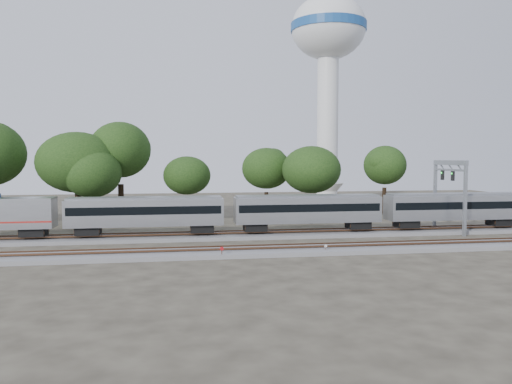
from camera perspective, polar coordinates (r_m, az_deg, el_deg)
The scene contains 15 objects.
ground at distance 52.54m, azimuth -5.46°, elevation -6.30°, with size 160.00×160.00×0.00m, color #383328.
track_far at distance 58.42m, azimuth -5.82°, elevation -5.06°, with size 160.00×5.00×0.73m.
track_near at distance 48.58m, azimuth -5.17°, elevation -6.90°, with size 160.00×5.00×0.73m.
train at distance 59.96m, azimuth 6.04°, elevation -1.91°, with size 91.15×3.14×4.63m.
switch_stand_red at distance 46.55m, azimuth -3.93°, elevation -6.76°, with size 0.35×0.09×1.09m.
switch_stand_white at distance 49.29m, azimuth 7.97°, elevation -6.35°, with size 0.27×0.11×0.88m.
switch_lever at distance 47.71m, azimuth 2.77°, elevation -7.16°, with size 0.50×0.30×0.30m, color #512D19.
water_tower at distance 103.65m, azimuth 8.26°, elevation 15.74°, with size 14.89×14.89×41.22m.
signal_gantry at distance 66.72m, azimuth 21.24°, elevation 1.30°, with size 0.62×7.40×9.00m.
tree_2 at distance 70.10m, azimuth -19.75°, elevation 3.19°, with size 8.84×8.84×12.46m.
tree_3 at distance 72.13m, azimuth -15.26°, elevation 4.66°, with size 10.57×10.57×14.90m.
tree_4 at distance 70.95m, azimuth -7.89°, elevation 1.86°, with size 6.91×6.91×9.74m.
tree_5 at distance 74.61m, azimuth 1.19°, elevation 2.70°, with size 7.83×7.83×11.05m.
tree_6 at distance 70.39m, azimuth 6.35°, elevation 2.53°, with size 7.75×7.75×10.93m.
tree_7 at distance 85.11m, azimuth 14.50°, elevation 2.98°, with size 8.20×8.20×11.56m.
Camera 1 is at (-3.09, -51.61, 9.38)m, focal length 35.00 mm.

